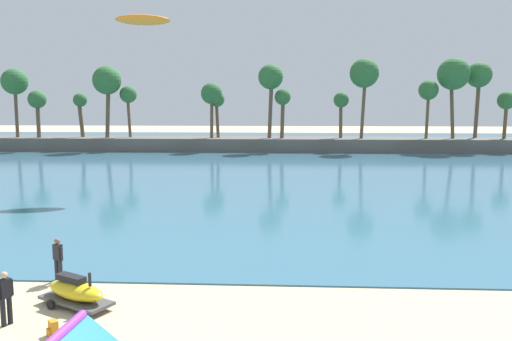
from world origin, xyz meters
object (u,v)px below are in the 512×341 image
(watercraft_on_trailer, at_px, (75,292))
(kite_aloft_high_over_bay, at_px, (143,20))
(person_rigging_by_gear, at_px, (5,297))
(person_at_waterline, at_px, (58,259))
(backpack_by_trailer, at_px, (53,328))

(watercraft_on_trailer, height_order, kite_aloft_high_over_bay, kite_aloft_high_over_bay)
(person_rigging_by_gear, bearing_deg, person_at_waterline, 90.81)
(person_rigging_by_gear, distance_m, backpack_by_trailer, 1.92)
(person_at_waterline, distance_m, backpack_by_trailer, 4.71)
(watercraft_on_trailer, bearing_deg, person_rigging_by_gear, -136.29)
(person_at_waterline, height_order, kite_aloft_high_over_bay, kite_aloft_high_over_bay)
(person_rigging_by_gear, relative_size, person_at_waterline, 1.00)
(watercraft_on_trailer, height_order, person_at_waterline, person_at_waterline)
(watercraft_on_trailer, xyz_separation_m, backpack_by_trailer, (0.17, -2.05, -0.31))
(watercraft_on_trailer, relative_size, person_at_waterline, 1.66)
(person_rigging_by_gear, bearing_deg, kite_aloft_high_over_bay, 94.85)
(watercraft_on_trailer, distance_m, person_at_waterline, 2.79)
(person_at_waterline, bearing_deg, watercraft_on_trailer, -55.21)
(person_at_waterline, relative_size, backpack_by_trailer, 3.78)
(person_at_waterline, relative_size, kite_aloft_high_over_bay, 0.42)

